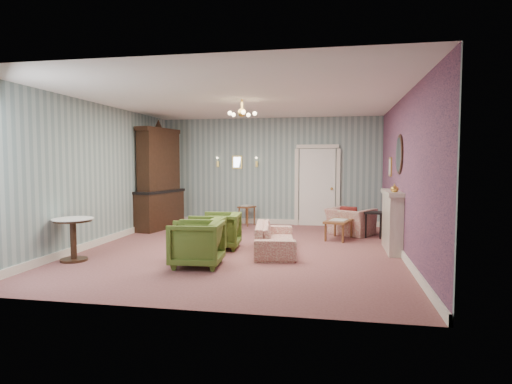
% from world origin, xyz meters
% --- Properties ---
extents(floor, '(7.00, 7.00, 0.00)m').
position_xyz_m(floor, '(0.00, 0.00, 0.00)').
color(floor, '#8A5350').
rests_on(floor, ground).
extents(ceiling, '(7.00, 7.00, 0.00)m').
position_xyz_m(ceiling, '(0.00, 0.00, 2.90)').
color(ceiling, white).
rests_on(ceiling, ground).
extents(wall_back, '(6.00, 0.00, 6.00)m').
position_xyz_m(wall_back, '(0.00, 3.50, 1.45)').
color(wall_back, slate).
rests_on(wall_back, ground).
extents(wall_front, '(6.00, 0.00, 6.00)m').
position_xyz_m(wall_front, '(0.00, -3.50, 1.45)').
color(wall_front, slate).
rests_on(wall_front, ground).
extents(wall_left, '(0.00, 7.00, 7.00)m').
position_xyz_m(wall_left, '(-3.00, 0.00, 1.45)').
color(wall_left, slate).
rests_on(wall_left, ground).
extents(wall_right, '(0.00, 7.00, 7.00)m').
position_xyz_m(wall_right, '(3.00, 0.00, 1.45)').
color(wall_right, slate).
rests_on(wall_right, ground).
extents(wall_right_floral, '(0.00, 7.00, 7.00)m').
position_xyz_m(wall_right_floral, '(2.98, 0.00, 1.45)').
color(wall_right_floral, '#B0586D').
rests_on(wall_right_floral, ground).
extents(door, '(1.12, 0.12, 2.16)m').
position_xyz_m(door, '(1.30, 3.46, 1.08)').
color(door, white).
rests_on(door, floor).
extents(olive_chair_a, '(0.81, 0.86, 0.82)m').
position_xyz_m(olive_chair_a, '(-0.44, -1.47, 0.41)').
color(olive_chair_a, '#4C6523').
rests_on(olive_chair_a, floor).
extents(olive_chair_b, '(0.74, 0.79, 0.78)m').
position_xyz_m(olive_chair_b, '(-0.62, -0.71, 0.39)').
color(olive_chair_b, '#4C6523').
rests_on(olive_chair_b, floor).
extents(olive_chair_c, '(0.78, 0.82, 0.78)m').
position_xyz_m(olive_chair_c, '(-0.45, -0.00, 0.39)').
color(olive_chair_c, '#4C6523').
rests_on(olive_chair_c, floor).
extents(sofa_chintz, '(0.80, 1.90, 0.72)m').
position_xyz_m(sofa_chintz, '(0.67, -0.13, 0.36)').
color(sofa_chintz, '#9C3F3F').
rests_on(sofa_chintz, floor).
extents(wingback_chair, '(1.13, 1.05, 0.83)m').
position_xyz_m(wingback_chair, '(2.14, 2.13, 0.42)').
color(wingback_chair, '#9C3F3F').
rests_on(wingback_chair, floor).
extents(dresser, '(0.86, 1.71, 2.71)m').
position_xyz_m(dresser, '(-2.65, 2.15, 1.36)').
color(dresser, black).
rests_on(dresser, floor).
extents(fireplace, '(0.30, 1.40, 1.16)m').
position_xyz_m(fireplace, '(2.86, 0.40, 0.58)').
color(fireplace, beige).
rests_on(fireplace, floor).
extents(mantel_vase, '(0.15, 0.15, 0.15)m').
position_xyz_m(mantel_vase, '(2.84, 0.00, 1.23)').
color(mantel_vase, gold).
rests_on(mantel_vase, fireplace).
extents(oval_mirror, '(0.04, 0.76, 0.84)m').
position_xyz_m(oval_mirror, '(2.96, 0.40, 1.85)').
color(oval_mirror, white).
rests_on(oval_mirror, wall_right).
extents(framed_print, '(0.04, 0.34, 0.42)m').
position_xyz_m(framed_print, '(2.97, 1.75, 1.60)').
color(framed_print, gold).
rests_on(framed_print, wall_right).
extents(coffee_table, '(0.69, 0.95, 0.44)m').
position_xyz_m(coffee_table, '(1.87, 1.44, 0.22)').
color(coffee_table, brown).
rests_on(coffee_table, floor).
extents(side_table_black, '(0.47, 0.47, 0.59)m').
position_xyz_m(side_table_black, '(2.65, 1.79, 0.30)').
color(side_table_black, black).
rests_on(side_table_black, floor).
extents(pedestal_table, '(0.88, 0.88, 0.75)m').
position_xyz_m(pedestal_table, '(-2.65, -1.50, 0.37)').
color(pedestal_table, black).
rests_on(pedestal_table, floor).
extents(nesting_table, '(0.47, 0.53, 0.56)m').
position_xyz_m(nesting_table, '(-0.56, 3.12, 0.28)').
color(nesting_table, brown).
rests_on(nesting_table, floor).
extents(gilt_mirror_back, '(0.28, 0.06, 0.36)m').
position_xyz_m(gilt_mirror_back, '(-0.90, 3.46, 1.70)').
color(gilt_mirror_back, gold).
rests_on(gilt_mirror_back, wall_back).
extents(sconce_left, '(0.16, 0.12, 0.30)m').
position_xyz_m(sconce_left, '(-1.45, 3.44, 1.70)').
color(sconce_left, gold).
rests_on(sconce_left, wall_back).
extents(sconce_right, '(0.16, 0.12, 0.30)m').
position_xyz_m(sconce_right, '(-0.35, 3.44, 1.70)').
color(sconce_right, gold).
rests_on(sconce_right, wall_back).
extents(chandelier, '(0.56, 0.56, 0.36)m').
position_xyz_m(chandelier, '(0.00, 0.00, 2.63)').
color(chandelier, gold).
rests_on(chandelier, ceiling).
extents(burgundy_cushion, '(0.41, 0.28, 0.39)m').
position_xyz_m(burgundy_cushion, '(2.09, 1.98, 0.48)').
color(burgundy_cushion, maroon).
rests_on(burgundy_cushion, wingback_chair).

